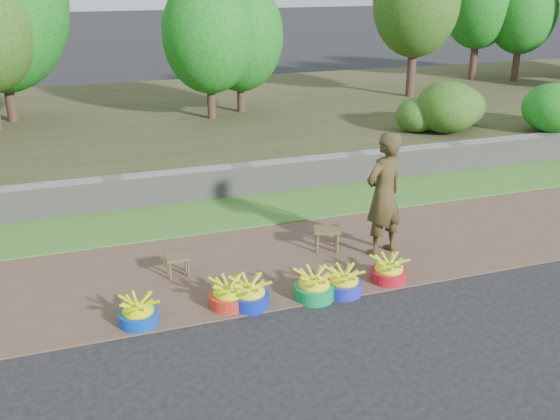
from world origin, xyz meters
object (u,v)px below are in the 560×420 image
object	(u,v)px
basin_e	(344,283)
stool_right	(327,233)
basin_d	(314,286)
vendor_woman	(384,194)
basin_b	(229,295)
basin_a	(138,313)
basin_c	(249,294)
basin_f	(389,271)
stool_left	(178,260)

from	to	relation	value
basin_e	stool_right	xyz separation A→B (m)	(0.30, 1.24, 0.13)
basin_e	stool_right	world-z (taller)	stool_right
basin_d	vendor_woman	world-z (taller)	vendor_woman
basin_d	stool_right	size ratio (longest dim) A/B	1.11
basin_d	basin_e	distance (m)	0.40
basin_b	vendor_woman	size ratio (longest dim) A/B	0.27
basin_b	basin_d	size ratio (longest dim) A/B	0.96
basin_d	basin_e	world-z (taller)	basin_d
basin_a	basin_e	world-z (taller)	basin_e
basin_c	stool_right	xyz separation A→B (m)	(1.50, 1.16, 0.12)
basin_a	stool_right	xyz separation A→B (m)	(2.81, 1.14, 0.13)
basin_d	basin_f	xyz separation A→B (m)	(1.08, 0.09, -0.01)
basin_d	stool_left	distance (m)	1.85
basin_c	stool_left	world-z (taller)	basin_c
basin_a	basin_b	size ratio (longest dim) A/B	0.96
basin_b	basin_c	bearing A→B (deg)	-16.10
vendor_woman	basin_e	bearing A→B (deg)	24.09
basin_d	vendor_woman	distance (m)	1.80
basin_e	stool_left	distance (m)	2.19
basin_a	stool_left	world-z (taller)	basin_a
vendor_woman	basin_a	bearing A→B (deg)	-5.30
basin_a	stool_left	bearing A→B (deg)	58.11
stool_right	basin_e	bearing A→B (deg)	-103.57
basin_e	stool_left	world-z (taller)	basin_e
basin_d	basin_c	bearing A→B (deg)	174.58
stool_left	stool_right	bearing A→B (deg)	2.71
basin_e	stool_right	distance (m)	1.28
basin_a	basin_f	xyz separation A→B (m)	(3.19, 0.00, 0.00)
basin_a	vendor_woman	world-z (taller)	vendor_woman
vendor_woman	basin_d	bearing A→B (deg)	14.54
basin_c	basin_e	xyz separation A→B (m)	(1.20, -0.09, -0.01)
basin_d	stool_right	bearing A→B (deg)	60.57
basin_b	stool_right	size ratio (longest dim) A/B	1.06
basin_d	stool_left	bearing A→B (deg)	142.43
basin_c	stool_right	size ratio (longest dim) A/B	1.09
basin_f	basin_c	bearing A→B (deg)	-179.48
basin_a	basin_c	distance (m)	1.31
basin_b	basin_d	xyz separation A→B (m)	(1.04, -0.14, 0.01)
stool_right	basin_f	bearing A→B (deg)	-71.45
basin_b	stool_left	bearing A→B (deg)	113.44
basin_f	vendor_woman	distance (m)	1.13
basin_b	stool_right	xyz separation A→B (m)	(1.74, 1.09, 0.12)
basin_b	stool_right	bearing A→B (deg)	32.06
vendor_woman	basin_c	bearing A→B (deg)	2.18
basin_c	basin_f	world-z (taller)	basin_c
basin_d	stool_right	xyz separation A→B (m)	(0.69, 1.23, 0.12)
stool_right	basin_b	bearing A→B (deg)	-147.94
stool_right	basin_a	bearing A→B (deg)	-157.90
basin_a	basin_b	xyz separation A→B (m)	(1.07, 0.05, 0.01)
basin_d	vendor_woman	bearing A→B (deg)	32.62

